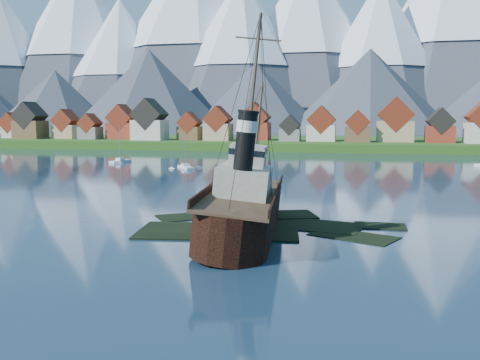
# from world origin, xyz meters

# --- Properties ---
(ground) EXTENTS (1400.00, 1400.00, 0.00)m
(ground) POSITION_xyz_m (0.00, 0.00, 0.00)
(ground) COLOR #193046
(ground) RESTS_ON ground
(shoal) EXTENTS (31.71, 21.24, 1.14)m
(shoal) POSITION_xyz_m (1.78, 2.15, -0.35)
(shoal) COLOR black
(shoal) RESTS_ON ground
(shore_bank) EXTENTS (600.00, 80.00, 3.20)m
(shore_bank) POSITION_xyz_m (0.00, 170.00, 0.00)
(shore_bank) COLOR #1F4012
(shore_bank) RESTS_ON ground
(seawall) EXTENTS (600.00, 2.50, 2.00)m
(seawall) POSITION_xyz_m (0.00, 132.00, 0.00)
(seawall) COLOR #3F3D38
(seawall) RESTS_ON ground
(town) EXTENTS (250.96, 16.69, 17.30)m
(town) POSITION_xyz_m (-33.12, 152.18, 8.99)
(town) COLOR maroon
(town) RESTS_ON ground
(mountains) EXTENTS (965.00, 340.00, 205.00)m
(mountains) POSITION_xyz_m (-0.79, 481.26, 89.34)
(mountains) COLOR #2D333D
(mountains) RESTS_ON ground
(tugboat_wreck) EXTENTS (7.26, 31.29, 24.79)m
(tugboat_wreck) POSITION_xyz_m (-0.28, -0.90, 3.11)
(tugboat_wreck) COLOR black
(tugboat_wreck) RESTS_ON ground
(sailboat_b) EXTENTS (3.66, 7.84, 11.03)m
(sailboat_b) POSITION_xyz_m (-52.60, 78.80, 0.26)
(sailboat_b) COLOR silver
(sailboat_b) RESTS_ON ground
(sailboat_c) EXTENTS (6.11, 7.28, 9.87)m
(sailboat_c) POSITION_xyz_m (-29.45, 66.74, 0.22)
(sailboat_c) COLOR silver
(sailboat_c) RESTS_ON ground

